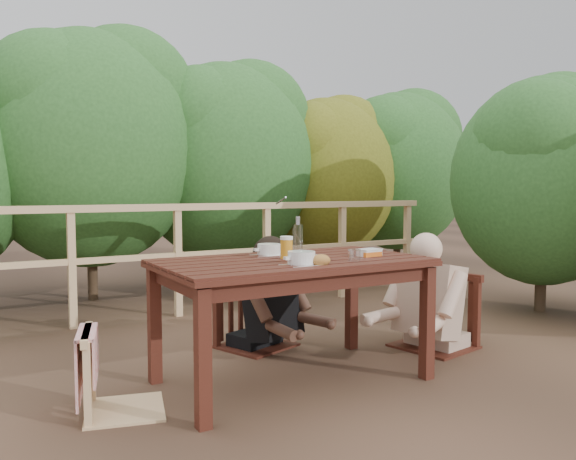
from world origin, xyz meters
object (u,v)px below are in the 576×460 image
tumbler (354,256)px  bread_roll (321,261)px  woman (254,262)px  beer_glass (286,249)px  table (292,321)px  soup_far (269,250)px  chair_far (256,282)px  bottle (298,237)px  chair_right (435,278)px  butter_tub (369,254)px  chair_left (123,333)px  diner_right (438,252)px  soup_near (301,259)px

tumbler → bread_roll: bearing=-177.8°
woman → beer_glass: bearing=57.6°
table → soup_far: bearing=93.8°
chair_far → soup_far: size_ratio=3.84×
beer_glass → bottle: bearing=35.6°
soup_far → bottle: (0.13, -0.13, 0.09)m
table → tumbler: size_ratio=18.58×
chair_right → table: bearing=-96.4°
beer_glass → tumbler: beer_glass is taller
soup_far → butter_tub: soup_far is taller
chair_left → diner_right: diner_right is taller
chair_left → soup_near: size_ratio=3.21×
table → chair_far: size_ratio=1.64×
table → woman: size_ratio=1.26×
chair_far → bottle: 0.73m
woman → tumbler: size_ratio=14.76×
soup_far → table: bearing=-86.2°
table → butter_tub: butter_tub is taller
chair_left → chair_far: (1.13, 0.73, 0.06)m
chair_right → diner_right: diner_right is taller
tumbler → soup_near: bearing=171.5°
soup_far → chair_left: bearing=-166.9°
woman → chair_left: bearing=13.7°
soup_near → soup_far: bearing=83.2°
soup_near → bread_roll: 0.11m
soup_far → butter_tub: bearing=-37.3°
butter_tub → tumbler: bearing=-151.0°
chair_far → chair_right: bearing=-50.8°
woman → bread_roll: 1.08m
diner_right → woman: bearing=48.0°
soup_near → soup_far: 0.48m
soup_near → chair_left: bearing=164.5°
soup_near → butter_tub: size_ratio=1.85×
table → soup_near: size_ratio=6.08×
woman → soup_far: bearing=52.9°
woman → diner_right: size_ratio=0.90×
table → chair_left: size_ratio=1.89×
beer_glass → tumbler: (0.27, -0.30, -0.03)m
soup_near → bread_roll: bearing=-33.1°
diner_right → bread_roll: diner_right is taller
chair_right → woman: size_ratio=0.81×
bread_roll → beer_glass: 0.32m
chair_left → bottle: size_ratio=3.19×
chair_far → chair_right: size_ratio=0.95×
woman → bottle: 0.69m
chair_right → woman: woman is taller
chair_far → woman: (0.00, 0.02, 0.14)m
chair_far → beer_glass: chair_far is taller
chair_left → soup_far: 1.06m
bread_roll → bottle: bearing=75.8°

